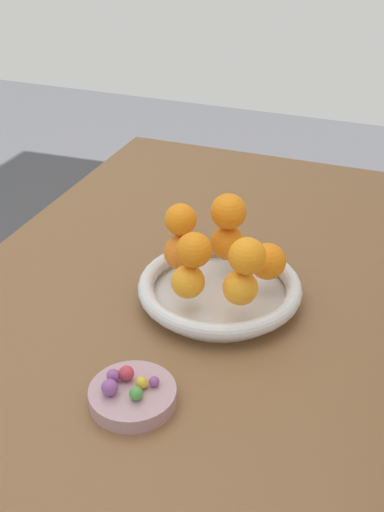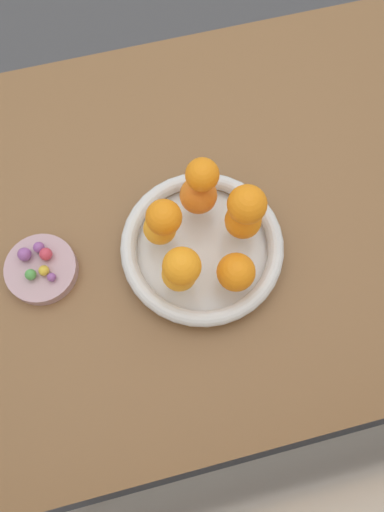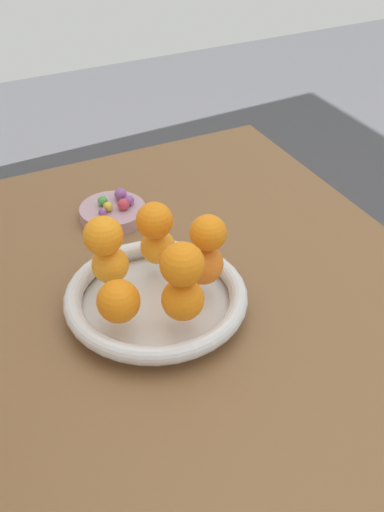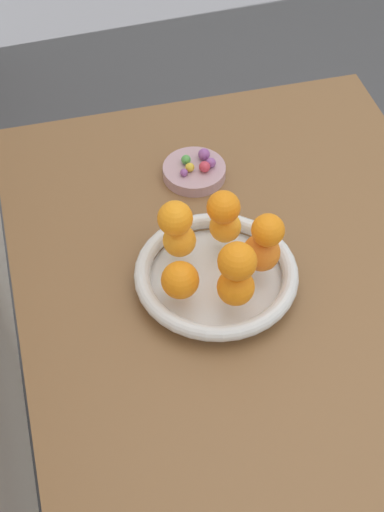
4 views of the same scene
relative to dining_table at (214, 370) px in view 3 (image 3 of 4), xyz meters
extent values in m
cube|color=brown|center=(0.00, 0.00, 0.07)|extent=(1.10, 0.76, 0.04)
cylinder|color=brown|center=(0.49, -0.32, -0.30)|extent=(0.05, 0.05, 0.70)
cylinder|color=silver|center=(0.07, 0.06, 0.10)|extent=(0.22, 0.22, 0.01)
torus|color=silver|center=(0.07, 0.06, 0.12)|extent=(0.26, 0.26, 0.03)
cylinder|color=#B28C99|center=(0.33, 0.03, 0.10)|extent=(0.11, 0.11, 0.02)
sphere|color=orange|center=(0.03, 0.13, 0.16)|extent=(0.06, 0.06, 0.06)
sphere|color=orange|center=(0.00, 0.05, 0.16)|extent=(0.06, 0.06, 0.06)
sphere|color=orange|center=(0.06, -0.01, 0.16)|extent=(0.06, 0.06, 0.06)
sphere|color=orange|center=(0.13, 0.03, 0.15)|extent=(0.05, 0.05, 0.05)
sphere|color=orange|center=(0.12, 0.11, 0.15)|extent=(0.05, 0.05, 0.05)
sphere|color=orange|center=(0.05, -0.01, 0.21)|extent=(0.05, 0.05, 0.05)
sphere|color=orange|center=(0.11, 0.12, 0.21)|extent=(0.06, 0.06, 0.06)
sphere|color=orange|center=(0.00, 0.05, 0.21)|extent=(0.06, 0.06, 0.06)
sphere|color=orange|center=(0.12, 0.04, 0.21)|extent=(0.05, 0.05, 0.05)
sphere|color=#8C4C99|center=(0.31, 0.05, 0.12)|extent=(0.01, 0.01, 0.01)
sphere|color=#C6384C|center=(0.31, 0.01, 0.12)|extent=(0.02, 0.02, 0.02)
sphere|color=#8C4C99|center=(0.32, 0.00, 0.12)|extent=(0.02, 0.02, 0.02)
sphere|color=#8C4C99|center=(0.34, 0.01, 0.12)|extent=(0.02, 0.02, 0.02)
sphere|color=#4C9947|center=(0.34, 0.04, 0.12)|extent=(0.02, 0.02, 0.02)
sphere|color=gold|center=(0.32, 0.04, 0.12)|extent=(0.02, 0.02, 0.02)
sphere|color=#8C4C99|center=(0.31, 0.01, 0.12)|extent=(0.02, 0.02, 0.02)
camera|label=1|loc=(0.87, 0.32, 0.69)|focal=45.00mm
camera|label=2|loc=(0.15, 0.32, 0.86)|focal=35.00mm
camera|label=3|loc=(-0.58, 0.32, 0.70)|focal=45.00mm
camera|label=4|loc=(-0.71, 0.30, 1.06)|focal=55.00mm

